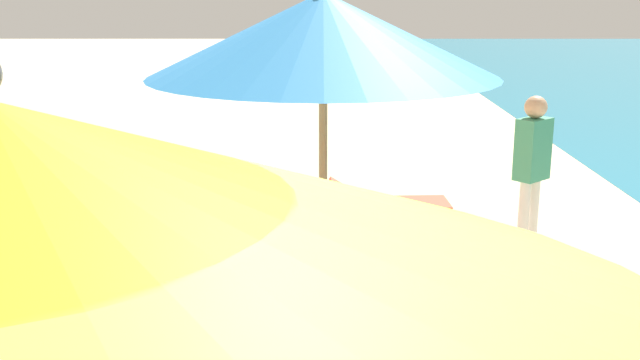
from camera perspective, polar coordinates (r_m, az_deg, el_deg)
The scene contains 6 objects.
umbrella_second at distance 4.32m, azimuth 0.02°, elevation 10.81°, with size 2.00×2.00×2.80m.
lounger_second_shoreside at distance 5.95m, azimuth 9.05°, elevation -10.45°, with size 1.63×0.82×0.61m.
umbrella_farthest at distance 7.78m, azimuth 0.08°, elevation 10.26°, with size 2.04×2.04×2.50m.
lounger_farthest_shoreside at distance 9.25m, azimuth 4.88°, elevation -1.53°, with size 1.47×0.62×0.48m.
person_walking_near at distance 8.03m, azimuth 15.41°, elevation 1.43°, with size 0.42×0.40×1.70m.
cooler_box at distance 6.85m, azimuth -22.00°, elevation -8.76°, with size 0.51×0.64×0.40m.
Camera 1 is at (-0.00, -0.74, 2.78)m, focal length 42.58 mm.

